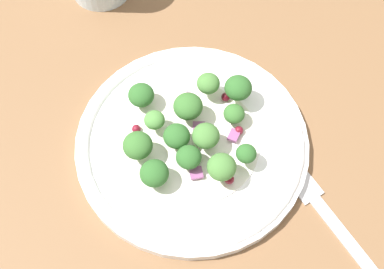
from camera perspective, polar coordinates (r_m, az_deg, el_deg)
The scene contains 27 objects.
ground_plane at distance 54.67cm, azimuth -2.13°, elevation -2.26°, with size 180.00×180.00×2.00cm, color brown.
plate at distance 53.17cm, azimuth -0.00°, elevation -0.92°, with size 23.80×23.80×1.70cm.
dressing_pool at distance 52.78cm, azimuth -0.00°, elevation -0.70°, with size 13.81×13.81×0.20cm, color white.
broccoli_floret_0 at distance 51.86cm, azimuth -4.13°, elevation 1.57°, with size 2.09×2.09×2.11cm.
broccoli_floret_1 at distance 52.66cm, azimuth 4.63°, elevation 2.25°, with size 2.17×2.17×2.19cm.
broccoli_floret_2 at distance 53.64cm, azimuth -5.58°, elevation 4.29°, with size 2.70×2.70×2.73cm.
broccoli_floret_3 at distance 50.42cm, azimuth 1.52°, elevation -0.55°, with size 2.73×2.73×2.76cm.
broccoli_floret_4 at distance 50.29cm, azimuth 5.95°, elevation -2.11°, with size 2.02×2.02×2.04cm.
broccoli_floret_5 at distance 48.97cm, azimuth 3.26°, elevation -3.60°, with size 2.80×2.80×2.83cm.
broccoli_floret_6 at distance 52.13cm, azimuth -0.44°, elevation 3.06°, with size 2.98×2.98×3.02cm.
broccoli_floret_7 at distance 50.36cm, azimuth -5.96°, elevation -1.24°, with size 2.93×2.93×2.97cm.
broccoli_floret_8 at distance 50.05cm, azimuth -0.36°, elevation -2.53°, with size 2.50×2.50×2.53cm.
broccoli_floret_9 at distance 53.72cm, azimuth 1.79°, elevation 5.58°, with size 2.39×2.39×2.42cm.
broccoli_floret_10 at distance 49.35cm, azimuth -4.15°, elevation -4.29°, with size 2.80×2.80×2.83cm.
broccoli_floret_11 at distance 50.89cm, azimuth -1.69°, elevation -0.08°, with size 2.66×2.66×2.69cm.
broccoli_floret_12 at distance 53.33cm, azimuth 5.08°, elevation 5.08°, with size 2.83×2.83×2.86cm.
cranberry_0 at distance 54.80cm, azimuth 3.72°, elevation 4.14°, with size 0.95×0.95×0.95cm, color #4C0A14.
cranberry_1 at distance 52.37cm, azimuth 1.09°, elevation 0.39°, with size 1.00×1.00×1.00cm, color #4C0A14.
cranberry_2 at distance 53.27cm, azimuth -6.13°, elevation 0.61°, with size 0.89×0.89×0.89cm, color maroon.
cranberry_3 at distance 50.35cm, azimuth 4.10°, elevation -4.92°, with size 0.94×0.94×0.94cm, color maroon.
cranberry_4 at distance 52.12cm, azimuth -1.89°, elevation -1.31°, with size 0.83×0.83×0.83cm, color #4C0A14.
cranberry_5 at distance 52.94cm, azimuth 5.14°, elevation 0.45°, with size 0.91×0.91×0.91cm, color maroon.
onion_bit_0 at distance 52.58cm, azimuth 4.61°, elevation -0.10°, with size 1.31×0.99×0.40cm, color #934C84.
onion_bit_1 at distance 53.12cm, azimuth 0.78°, elevation 0.77°, with size 1.18×1.28×0.52cm, color #A35B93.
onion_bit_2 at distance 54.89cm, azimuth -0.36°, elevation 3.98°, with size 0.96×1.23×0.56cm, color #A35B93.
onion_bit_3 at distance 50.70cm, azimuth 0.46°, elevation -4.23°, with size 1.22×1.25×0.32cm, color #934C84.
fork at distance 52.23cm, azimuth 16.39°, elevation -10.65°, with size 11.92×16.41×0.50cm.
Camera 1 is at (-2.70, 23.34, 48.36)cm, focal length 48.70 mm.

